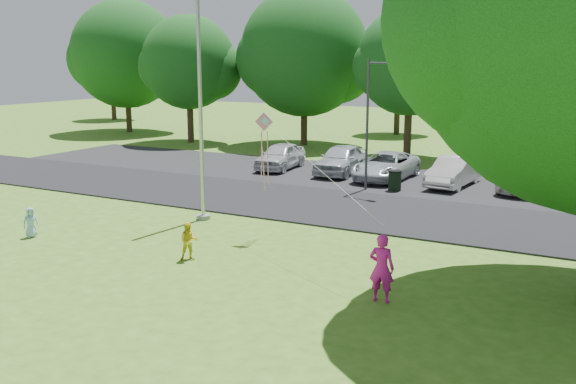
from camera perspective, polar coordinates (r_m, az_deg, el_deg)
The scene contains 13 objects.
ground at distance 17.84m, azimuth -7.71°, elevation -7.19°, with size 120.00×120.00×0.00m, color #3F6F1D.
park_road at distance 25.38m, azimuth 4.25°, elevation -1.32°, with size 60.00×6.00×0.06m, color black.
parking_strip at distance 31.31m, azimuth 9.10°, elevation 1.07°, with size 42.00×7.00×0.06m, color black.
flagpole at distance 23.04m, azimuth -7.79°, elevation 7.69°, with size 0.50×0.50×10.00m.
street_lamp at distance 28.14m, azimuth 7.46°, elevation 6.94°, with size 1.58×0.55×5.73m.
trash_can at distance 28.57m, azimuth 9.47°, elevation 0.95°, with size 0.60×0.60×0.95m.
tree_row at distance 38.76m, azimuth 15.99°, elevation 11.25°, with size 64.35×11.94×10.88m.
horizon_trees at distance 47.88m, azimuth 21.36°, elevation 9.23°, with size 77.46×7.20×7.02m.
parked_cars at distance 31.19m, azimuth 9.47°, elevation 2.33°, with size 14.49×4.91×1.47m.
woman at distance 15.64m, azimuth 8.32°, elevation -6.70°, with size 0.62×0.40×1.69m, color #DA1D9E.
child_yellow at distance 18.89m, azimuth -8.80°, elevation -4.35°, with size 0.55×0.43×1.13m, color yellow.
child_blue at distance 22.66m, azimuth -21.90°, elevation -2.53°, with size 0.49×0.32×1.00m, color #99C6EB.
kite at distance 20.33m, azimuth -1.94°, elevation 4.92°, with size 5.61×3.82×2.60m.
Camera 1 is at (9.99, -13.61, 5.77)m, focal length 40.00 mm.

